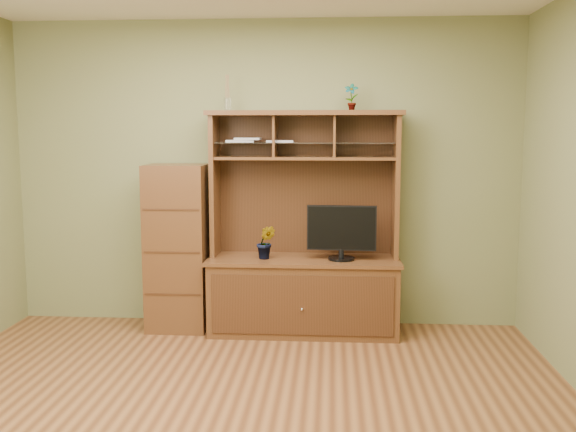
{
  "coord_description": "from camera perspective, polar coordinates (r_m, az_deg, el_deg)",
  "views": [
    {
      "loc": [
        0.6,
        -3.69,
        1.72
      ],
      "look_at": [
        0.27,
        1.2,
        1.08
      ],
      "focal_mm": 40.0,
      "sensor_mm": 36.0,
      "label": 1
    }
  ],
  "objects": [
    {
      "name": "top_plant",
      "position": [
        5.51,
        5.65,
        10.49
      ],
      "size": [
        0.14,
        0.11,
        0.23
      ],
      "primitive_type": "imported",
      "rotation": [
        0.0,
        0.0,
        -0.21
      ],
      "color": "#3C6924",
      "rests_on": "media_hutch"
    },
    {
      "name": "media_hutch",
      "position": [
        5.56,
        1.41,
        -4.99
      ],
      "size": [
        1.66,
        0.61,
        1.9
      ],
      "color": "#4E2D16",
      "rests_on": "room"
    },
    {
      "name": "orchid_plant",
      "position": [
        5.45,
        -1.98,
        -2.34
      ],
      "size": [
        0.16,
        0.14,
        0.29
      ],
      "primitive_type": "imported",
      "rotation": [
        0.0,
        0.0,
        -0.05
      ],
      "color": "#33521C",
      "rests_on": "media_hutch"
    },
    {
      "name": "room",
      "position": [
        3.76,
        -5.32,
        1.77
      ],
      "size": [
        4.54,
        4.04,
        2.74
      ],
      "color": "#563018",
      "rests_on": "ground"
    },
    {
      "name": "reed_diffuser",
      "position": [
        5.58,
        -5.41,
        10.51
      ],
      "size": [
        0.06,
        0.06,
        0.31
      ],
      "color": "silver",
      "rests_on": "media_hutch"
    },
    {
      "name": "side_cabinet",
      "position": [
        5.69,
        -9.72,
        -2.75
      ],
      "size": [
        0.52,
        0.47,
        1.44
      ],
      "color": "#4E2D16",
      "rests_on": "room"
    },
    {
      "name": "monitor",
      "position": [
        5.4,
        4.79,
        -1.37
      ],
      "size": [
        0.58,
        0.22,
        0.46
      ],
      "rotation": [
        0.0,
        0.0,
        -0.05
      ],
      "color": "black",
      "rests_on": "media_hutch"
    },
    {
      "name": "magazines",
      "position": [
        5.54,
        -2.93,
        6.72
      ],
      "size": [
        0.59,
        0.21,
        0.04
      ],
      "color": "silver",
      "rests_on": "media_hutch"
    }
  ]
}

